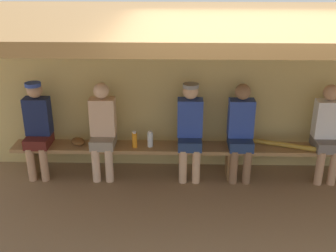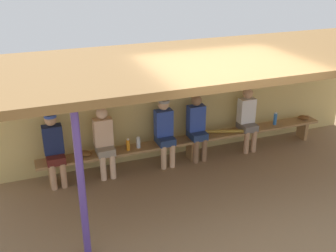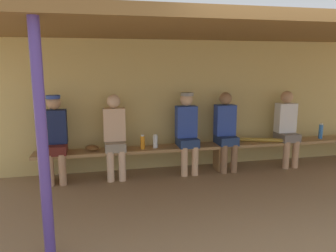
# 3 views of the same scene
# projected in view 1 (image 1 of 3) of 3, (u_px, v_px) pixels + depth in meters

# --- Properties ---
(ground_plane) EXTENTS (24.00, 24.00, 0.00)m
(ground_plane) POSITION_uv_depth(u_px,v_px,m) (244.00, 247.00, 4.42)
(ground_plane) COLOR #8C6D4C
(back_wall) EXTENTS (8.00, 0.20, 2.20)m
(back_wall) POSITION_uv_depth(u_px,v_px,m) (229.00, 92.00, 5.85)
(back_wall) COLOR tan
(back_wall) RESTS_ON ground
(dugout_roof) EXTENTS (8.00, 2.80, 0.12)m
(dugout_roof) POSITION_uv_depth(u_px,v_px,m) (250.00, 22.00, 4.21)
(dugout_roof) COLOR brown
(dugout_roof) RESTS_ON back_wall
(bench) EXTENTS (6.00, 0.36, 0.46)m
(bench) POSITION_uv_depth(u_px,v_px,m) (230.00, 151.00, 5.71)
(bench) COLOR #9E7547
(bench) RESTS_ON ground
(player_middle) EXTENTS (0.34, 0.42, 1.34)m
(player_middle) POSITION_uv_depth(u_px,v_px,m) (190.00, 127.00, 5.59)
(player_middle) COLOR navy
(player_middle) RESTS_ON ground
(player_in_red) EXTENTS (0.34, 0.42, 1.34)m
(player_in_red) POSITION_uv_depth(u_px,v_px,m) (37.00, 125.00, 5.64)
(player_in_red) COLOR #591E19
(player_in_red) RESTS_ON ground
(player_near_post) EXTENTS (0.34, 0.42, 1.34)m
(player_near_post) POSITION_uv_depth(u_px,v_px,m) (103.00, 127.00, 5.62)
(player_near_post) COLOR gray
(player_near_post) RESTS_ON ground
(player_in_blue) EXTENTS (0.34, 0.42, 1.34)m
(player_in_blue) POSITION_uv_depth(u_px,v_px,m) (241.00, 129.00, 5.57)
(player_in_blue) COLOR navy
(player_in_blue) RESTS_ON ground
(player_rightmost) EXTENTS (0.34, 0.42, 1.34)m
(player_rightmost) POSITION_uv_depth(u_px,v_px,m) (327.00, 129.00, 5.55)
(player_rightmost) COLOR slate
(player_rightmost) RESTS_ON ground
(water_bottle_green) EXTENTS (0.07, 0.07, 0.23)m
(water_bottle_green) POSITION_uv_depth(u_px,v_px,m) (135.00, 140.00, 5.62)
(water_bottle_green) COLOR orange
(water_bottle_green) RESTS_ON bench
(water_bottle_orange) EXTENTS (0.08, 0.08, 0.23)m
(water_bottle_orange) POSITION_uv_depth(u_px,v_px,m) (150.00, 139.00, 5.64)
(water_bottle_orange) COLOR silver
(water_bottle_orange) RESTS_ON bench
(baseball_glove_tan) EXTENTS (0.29, 0.29, 0.09)m
(baseball_glove_tan) POSITION_uv_depth(u_px,v_px,m) (78.00, 141.00, 5.73)
(baseball_glove_tan) COLOR brown
(baseball_glove_tan) RESTS_ON bench
(baseball_bat) EXTENTS (0.85, 0.34, 0.07)m
(baseball_bat) POSITION_uv_depth(u_px,v_px,m) (286.00, 145.00, 5.65)
(baseball_bat) COLOR #B28C33
(baseball_bat) RESTS_ON bench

